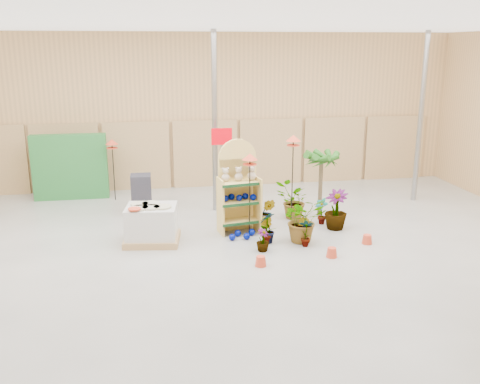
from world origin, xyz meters
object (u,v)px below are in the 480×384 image
object	(u,v)px
display_shelf	(238,190)
potted_plant_2	(303,219)
pallet_stack	(152,224)
bird_table_front	(250,160)

from	to	relation	value
display_shelf	potted_plant_2	world-z (taller)	display_shelf
pallet_stack	potted_plant_2	size ratio (longest dim) A/B	1.27
bird_table_front	display_shelf	bearing A→B (deg)	119.39
pallet_stack	bird_table_front	bearing A→B (deg)	10.11
display_shelf	potted_plant_2	size ratio (longest dim) A/B	2.13
display_shelf	bird_table_front	bearing A→B (deg)	-70.34
potted_plant_2	bird_table_front	bearing A→B (deg)	152.03
bird_table_front	potted_plant_2	size ratio (longest dim) A/B	1.88
display_shelf	potted_plant_2	xyz separation A→B (m)	(1.26, -0.92, -0.47)
pallet_stack	bird_table_front	world-z (taller)	bird_table_front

